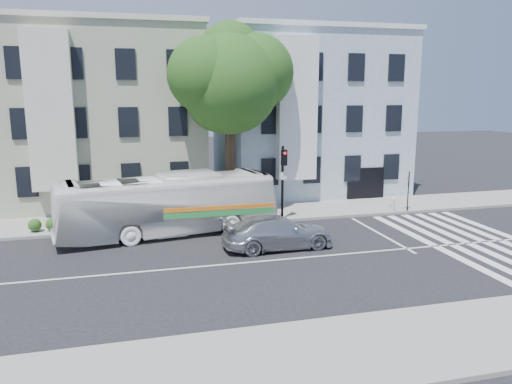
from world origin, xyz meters
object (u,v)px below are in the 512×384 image
object	(u,v)px
traffic_signal	(283,174)
bus	(168,205)
sedan	(278,232)
fire_hydrant	(392,204)

from	to	relation	value
traffic_signal	bus	bearing A→B (deg)	-179.11
sedan	fire_hydrant	world-z (taller)	sedan
bus	fire_hydrant	xyz separation A→B (m)	(13.20, 1.12, -0.97)
fire_hydrant	bus	bearing A→B (deg)	-175.16
bus	sedan	world-z (taller)	bus
traffic_signal	fire_hydrant	size ratio (longest dim) A/B	5.11
traffic_signal	fire_hydrant	xyz separation A→B (m)	(6.92, 0.36, -2.16)
sedan	traffic_signal	bearing A→B (deg)	-22.26
traffic_signal	sedan	bearing A→B (deg)	-116.46
bus	traffic_signal	world-z (taller)	traffic_signal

